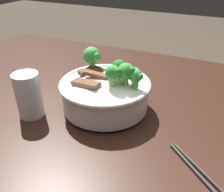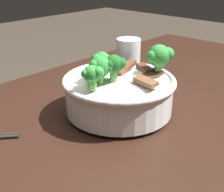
{
  "view_description": "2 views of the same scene",
  "coord_description": "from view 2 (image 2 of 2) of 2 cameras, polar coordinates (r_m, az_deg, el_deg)",
  "views": [
    {
      "loc": [
        0.37,
        -0.58,
        1.12
      ],
      "look_at": [
        0.13,
        -0.06,
        0.79
      ],
      "focal_mm": 39.37,
      "sensor_mm": 36.0,
      "label": 1
    },
    {
      "loc": [
        0.56,
        0.32,
        1.06
      ],
      "look_at": [
        0.13,
        -0.07,
        0.8
      ],
      "focal_mm": 47.65,
      "sensor_mm": 36.0,
      "label": 2
    }
  ],
  "objects": [
    {
      "name": "drinking_glass",
      "position": [
        0.83,
        3.11,
        6.27
      ],
      "size": [
        0.07,
        0.07,
        0.12
      ],
      "color": "white",
      "rests_on": "dining_table"
    },
    {
      "name": "rice_bowl",
      "position": [
        0.64,
        1.4,
        1.41
      ],
      "size": [
        0.24,
        0.24,
        0.15
      ],
      "color": "white",
      "rests_on": "dining_table"
    },
    {
      "name": "dining_table",
      "position": [
        0.78,
        10.64,
        -10.06
      ],
      "size": [
        1.26,
        0.84,
        0.75
      ],
      "color": "black",
      "rests_on": "ground"
    }
  ]
}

